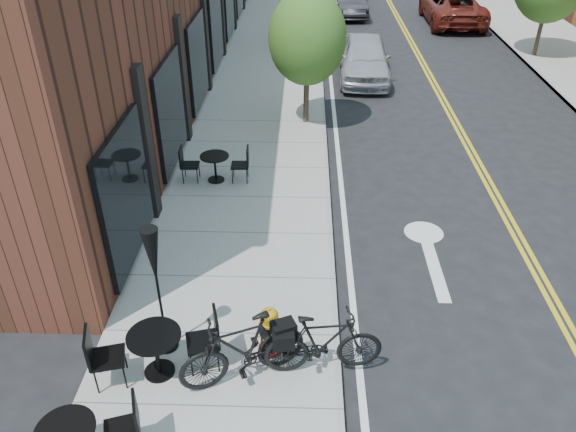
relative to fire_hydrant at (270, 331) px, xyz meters
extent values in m
plane|color=black|center=(1.14, 0.36, -0.54)|extent=(120.00, 120.00, 0.00)
cube|color=#9E9B93|center=(-0.86, 10.36, -0.48)|extent=(4.00, 70.00, 0.12)
cylinder|color=#382B1E|center=(0.54, 9.36, 0.39)|extent=(0.16, 0.16, 1.61)
ellipsoid|color=#386820|center=(0.54, 9.36, 2.07)|extent=(2.20, 2.20, 2.64)
cylinder|color=#382B1E|center=(0.54, 17.36, 0.42)|extent=(0.16, 0.16, 1.68)
cylinder|color=#382B1E|center=(9.74, 16.36, 0.49)|extent=(0.16, 0.16, 1.82)
cylinder|color=maroon|center=(0.00, 0.00, -0.39)|extent=(0.46, 0.46, 0.06)
cylinder|color=black|center=(0.00, 0.00, -0.10)|extent=(0.35, 0.35, 0.58)
cylinder|color=gold|center=(0.00, 0.00, 0.20)|extent=(0.40, 0.40, 0.04)
cylinder|color=gold|center=(0.00, 0.00, 0.27)|extent=(0.34, 0.34, 0.13)
ellipsoid|color=gold|center=(0.00, 0.00, 0.35)|extent=(0.33, 0.33, 0.17)
cylinder|color=gold|center=(0.00, 0.00, 0.44)|extent=(0.06, 0.06, 0.06)
imported|color=black|center=(-0.37, -0.58, 0.18)|extent=(2.05, 1.32, 1.20)
imported|color=black|center=(0.84, -0.38, 0.13)|extent=(1.89, 0.74, 1.11)
cylinder|color=black|center=(-2.46, -2.13, 0.30)|extent=(0.96, 0.96, 0.03)
cylinder|color=black|center=(-1.70, -0.53, -0.40)|extent=(0.58, 0.58, 0.03)
cylinder|color=black|center=(-1.70, -0.53, -0.03)|extent=(0.08, 0.08, 0.76)
cylinder|color=black|center=(-1.70, -0.53, 0.35)|extent=(1.01, 1.01, 0.03)
cylinder|color=black|center=(-1.67, 5.62, -0.41)|extent=(0.42, 0.42, 0.03)
cylinder|color=black|center=(-1.67, 5.62, -0.08)|extent=(0.06, 0.06, 0.65)
cylinder|color=black|center=(-1.67, 5.62, 0.25)|extent=(0.73, 0.73, 0.03)
cylinder|color=black|center=(-1.70, 0.03, -0.40)|extent=(0.38, 0.38, 0.04)
cylinder|color=black|center=(-1.70, 0.03, 0.73)|extent=(0.04, 0.04, 2.24)
cone|color=black|center=(-1.70, 0.03, 1.41)|extent=(0.27, 0.27, 0.99)
imported|color=#A5A7AE|center=(2.64, 13.68, 0.21)|extent=(1.97, 4.47, 1.50)
imported|color=black|center=(2.62, 23.31, 0.14)|extent=(1.85, 4.22, 1.35)
imported|color=maroon|center=(7.52, 21.81, 0.22)|extent=(2.56, 5.47, 1.52)
camera|label=1|loc=(0.49, -6.51, 6.39)|focal=35.00mm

